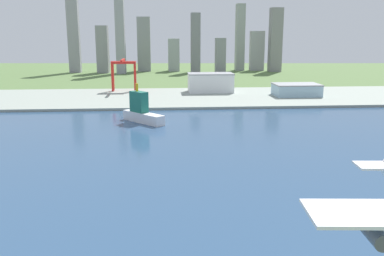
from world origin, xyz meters
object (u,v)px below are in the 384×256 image
(port_crane_red, at_px, (124,68))
(warehouse_main, at_px, (210,83))
(ferry_boat, at_px, (142,111))
(warehouse_annex, at_px, (296,90))

(port_crane_red, height_order, warehouse_main, port_crane_red)
(port_crane_red, bearing_deg, warehouse_main, -8.52)
(ferry_boat, xyz_separation_m, warehouse_main, (72.06, 152.88, 4.63))
(warehouse_annex, bearing_deg, port_crane_red, 164.68)
(ferry_boat, height_order, warehouse_annex, ferry_boat)
(ferry_boat, xyz_separation_m, port_crane_red, (-27.12, 167.74, 20.87))
(warehouse_main, bearing_deg, ferry_boat, -115.24)
(ferry_boat, distance_m, port_crane_red, 171.19)
(ferry_boat, distance_m, warehouse_annex, 198.40)
(port_crane_red, relative_size, warehouse_annex, 0.78)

